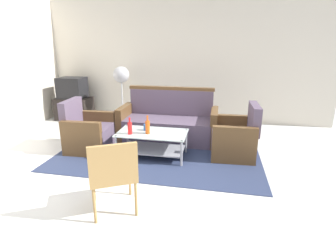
% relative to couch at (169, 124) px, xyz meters
% --- Properties ---
extents(ground_plane, '(14.00, 14.00, 0.00)m').
position_rel_couch_xyz_m(ground_plane, '(0.09, -1.61, -0.32)').
color(ground_plane, white).
extents(wall_back, '(6.52, 0.12, 2.80)m').
position_rel_couch_xyz_m(wall_back, '(0.09, 1.45, 1.08)').
color(wall_back, silver).
rests_on(wall_back, ground).
extents(rug, '(3.28, 2.07, 0.01)m').
position_rel_couch_xyz_m(rug, '(-0.04, -0.64, -0.31)').
color(rug, '#2D3856').
rests_on(rug, ground).
extents(couch, '(1.80, 0.74, 0.96)m').
position_rel_couch_xyz_m(couch, '(0.00, 0.00, 0.00)').
color(couch, '#5B4C60').
rests_on(couch, rug).
extents(armchair_left, '(0.74, 0.80, 0.85)m').
position_rel_couch_xyz_m(armchair_left, '(-1.27, -0.71, -0.03)').
color(armchair_left, '#5B4C60').
rests_on(armchair_left, rug).
extents(armchair_right, '(0.72, 0.78, 0.85)m').
position_rel_couch_xyz_m(armchair_right, '(1.19, -0.50, -0.03)').
color(armchair_right, '#5B4C60').
rests_on(armchair_right, rug).
extents(coffee_table, '(1.10, 0.60, 0.40)m').
position_rel_couch_xyz_m(coffee_table, '(-0.11, -0.81, -0.04)').
color(coffee_table, silver).
rests_on(coffee_table, rug).
extents(bottle_orange, '(0.07, 0.07, 0.29)m').
position_rel_couch_xyz_m(bottle_orange, '(-0.16, -0.87, 0.21)').
color(bottle_orange, '#D85919').
rests_on(bottle_orange, coffee_table).
extents(bottle_red, '(0.07, 0.07, 0.27)m').
position_rel_couch_xyz_m(bottle_red, '(-0.42, -0.95, 0.20)').
color(bottle_red, red).
rests_on(bottle_red, coffee_table).
extents(cup, '(0.08, 0.08, 0.10)m').
position_rel_couch_xyz_m(cup, '(-0.23, -0.72, 0.14)').
color(cup, '#2659A5').
rests_on(cup, coffee_table).
extents(tv_stand, '(0.80, 0.50, 0.52)m').
position_rel_couch_xyz_m(tv_stand, '(-2.49, 0.94, -0.06)').
color(tv_stand, black).
rests_on(tv_stand, ground).
extents(television, '(0.61, 0.46, 0.48)m').
position_rel_couch_xyz_m(television, '(-2.49, 0.94, 0.44)').
color(television, black).
rests_on(television, tv_stand).
extents(pedestal_fan, '(0.36, 0.36, 1.27)m').
position_rel_couch_xyz_m(pedestal_fan, '(-1.28, 0.99, 0.70)').
color(pedestal_fan, '#2D2D33').
rests_on(pedestal_fan, ground).
extents(wicker_chair, '(0.65, 0.65, 0.84)m').
position_rel_couch_xyz_m(wicker_chair, '(-0.14, -2.31, 0.18)').
color(wicker_chair, '#AD844C').
rests_on(wicker_chair, ground).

